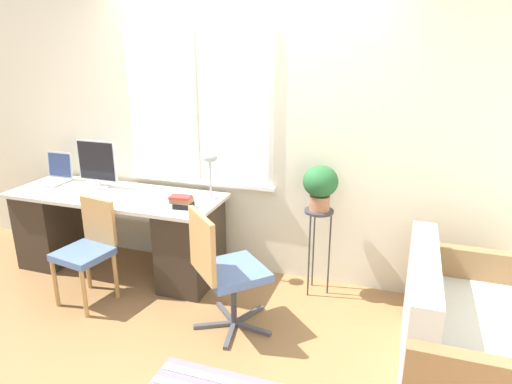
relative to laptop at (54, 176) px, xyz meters
name	(u,v)px	position (x,y,z in m)	size (l,w,h in m)	color
ground_plane	(212,309)	(1.87, -0.48, -0.82)	(14.00, 14.00, 0.00)	olive
wall_back_with_window	(242,126)	(1.85, 0.30, 0.54)	(9.00, 0.12, 2.70)	beige
desk	(119,230)	(0.78, -0.13, -0.41)	(1.96, 0.70, 0.76)	beige
laptop	(54,176)	(0.00, 0.00, 0.00)	(0.28, 0.29, 0.28)	#B7B7BC
monitor	(97,164)	(0.52, -0.01, 0.16)	(0.40, 0.20, 0.44)	silver
keyboard	(77,197)	(0.53, -0.34, -0.05)	(0.41, 0.15, 0.02)	silver
mouse	(105,199)	(0.82, -0.33, -0.04)	(0.04, 0.07, 0.03)	silver
desk_lamp	(210,163)	(1.65, 0.03, 0.26)	(0.13, 0.13, 0.41)	#ADADB2
book_stack	(182,202)	(1.52, -0.26, -0.01)	(0.19, 0.16, 0.10)	black
desk_chair_wooden	(88,248)	(0.85, -0.65, -0.35)	(0.44, 0.46, 0.84)	#B2844C
office_chair_swivel	(224,269)	(2.06, -0.68, -0.32)	(0.64, 0.64, 0.94)	#47474C
couch_loveseat	(459,343)	(3.65, -0.76, -0.52)	(0.73, 1.35, 0.84)	beige
plant_stand	(319,223)	(2.60, 0.06, -0.18)	(0.24, 0.24, 0.75)	#333338
potted_plant	(320,184)	(2.60, 0.06, 0.15)	(0.28, 0.28, 0.37)	#9E6B4C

